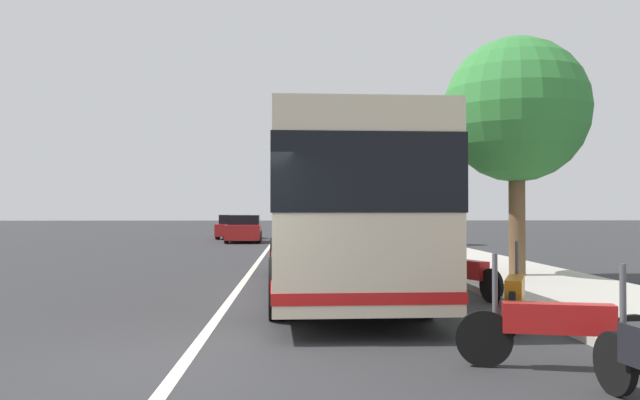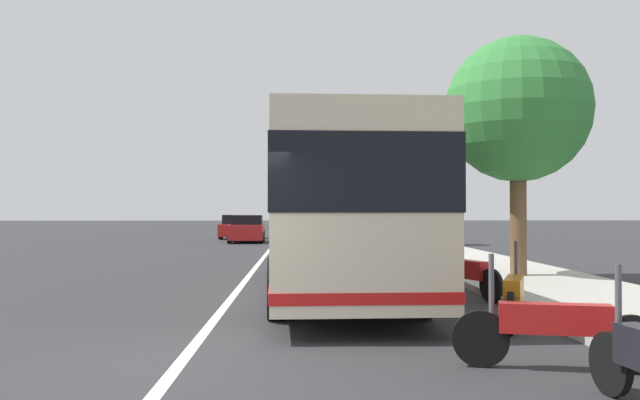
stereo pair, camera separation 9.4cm
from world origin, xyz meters
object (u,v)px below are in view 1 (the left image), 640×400
coach_bus (330,205)px  motorcycle_angled (466,273)px  car_oncoming (244,230)px  motorcycle_mid_row (557,327)px  car_side_street (314,227)px  motorcycle_by_tree (515,295)px  roadside_tree_far_block (398,177)px  roadside_tree_mid_block (516,111)px  car_behind_bus (235,227)px

coach_bus → motorcycle_angled: (-1.23, -2.66, -1.38)m
coach_bus → car_oncoming: (22.21, 3.61, -1.16)m
motorcycle_mid_row → car_side_street: 34.12m
motorcycle_by_tree → roadside_tree_far_block: size_ratio=0.41×
coach_bus → car_side_street: 26.80m
motorcycle_angled → motorcycle_mid_row: bearing=153.9°
car_side_street → roadside_tree_far_block: 9.06m
motorcycle_by_tree → roadside_tree_mid_block: bearing=2.6°
coach_bus → car_side_street: coach_bus is taller
motorcycle_by_tree → car_side_street: car_side_street is taller
motorcycle_angled → roadside_tree_far_block: bearing=-26.0°
car_side_street → car_behind_bus: (0.44, 4.92, -0.04)m
motorcycle_angled → roadside_tree_mid_block: size_ratio=0.35×
motorcycle_by_tree → roadside_tree_mid_block: (6.48, -2.20, 3.78)m
coach_bus → motorcycle_mid_row: (-7.31, -2.11, -1.39)m
coach_bus → roadside_tree_far_block: (19.17, -4.46, 1.61)m
car_side_street → roadside_tree_far_block: roadside_tree_far_block is taller
roadside_tree_far_block → car_oncoming: bearing=69.3°
car_side_street → roadside_tree_mid_block: bearing=-173.1°
car_side_street → roadside_tree_far_block: bearing=-154.9°
coach_bus → motorcycle_by_tree: 5.39m
car_side_street → motorcycle_mid_row: bearing=179.8°
car_side_street → roadside_tree_mid_block: size_ratio=0.74×
motorcycle_angled → car_behind_bus: bearing=-6.7°
coach_bus → roadside_tree_far_block: roadside_tree_far_block is taller
roadside_tree_mid_block → coach_bus: bearing=112.2°
car_behind_bus → motorcycle_mid_row: bearing=14.1°
car_oncoming → car_behind_bus: bearing=-171.0°
roadside_tree_mid_block → roadside_tree_far_block: bearing=1.0°
motorcycle_mid_row → motorcycle_angled: bearing=-81.9°
roadside_tree_far_block → motorcycle_angled: bearing=175.0°
motorcycle_by_tree → roadside_tree_far_block: bearing=16.8°
motorcycle_mid_row → roadside_tree_far_block: roadside_tree_far_block is taller
motorcycle_mid_row → car_oncoming: bearing=-65.7°
coach_bus → roadside_tree_far_block: size_ratio=2.48×
coach_bus → car_oncoming: coach_bus is taller
coach_bus → car_side_street: size_ratio=2.66×
motorcycle_mid_row → motorcycle_angled: size_ratio=1.02×
car_side_street → car_oncoming: car_side_street is taller
motorcycle_angled → car_oncoming: car_oncoming is taller
motorcycle_by_tree → motorcycle_mid_row: bearing=-167.9°
car_behind_bus → roadside_tree_mid_block: (-25.27, -9.31, 3.55)m
car_side_street → roadside_tree_mid_block: 25.46m
car_behind_bus → roadside_tree_far_block: 12.39m
coach_bus → motorcycle_angled: coach_bus is taller
roadside_tree_mid_block → motorcycle_mid_row: bearing=164.0°
motorcycle_mid_row → car_behind_bus: car_behind_bus is taller
motorcycle_mid_row → car_oncoming: 30.07m
motorcycle_mid_row → roadside_tree_far_block: (26.47, -2.35, 3.00)m
motorcycle_by_tree → motorcycle_angled: size_ratio=0.93×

